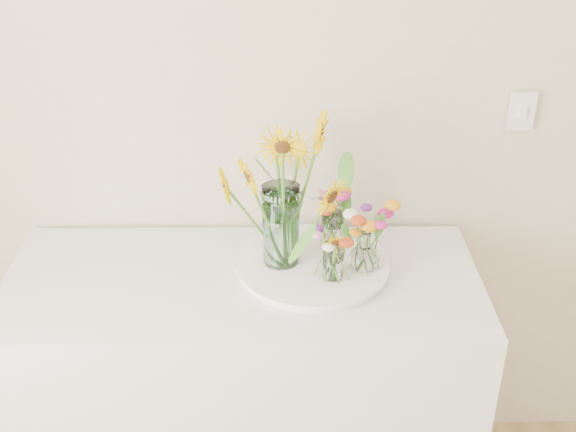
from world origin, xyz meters
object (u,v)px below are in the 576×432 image
at_px(tray, 312,267).
at_px(small_vase_b, 365,250).
at_px(mason_jar, 281,226).
at_px(small_vase_a, 333,263).
at_px(counter, 246,394).
at_px(small_vase_c, 332,230).

xyz_separation_m(tray, small_vase_b, (0.15, -0.03, 0.08)).
bearing_deg(small_vase_b, mason_jar, 171.06).
xyz_separation_m(tray, mason_jar, (-0.09, 0.01, 0.14)).
relative_size(mason_jar, small_vase_b, 1.97).
bearing_deg(tray, mason_jar, 176.34).
distance_m(tray, mason_jar, 0.17).
xyz_separation_m(tray, small_vase_a, (0.05, -0.08, 0.06)).
height_order(small_vase_a, small_vase_b, small_vase_b).
height_order(mason_jar, small_vase_a, mason_jar).
bearing_deg(counter, mason_jar, 21.73).
height_order(tray, small_vase_a, small_vase_a).
relative_size(counter, mason_jar, 5.61).
distance_m(tray, small_vase_c, 0.14).
relative_size(mason_jar, small_vase_a, 2.44).
bearing_deg(counter, small_vase_a, -8.95).
distance_m(counter, small_vase_c, 0.61).
bearing_deg(mason_jar, counter, -158.27).
bearing_deg(tray, counter, -169.11).
relative_size(tray, mason_jar, 1.73).
distance_m(small_vase_a, small_vase_b, 0.11).
xyz_separation_m(counter, small_vase_c, (0.27, 0.14, 0.53)).
relative_size(small_vase_a, small_vase_c, 0.88).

